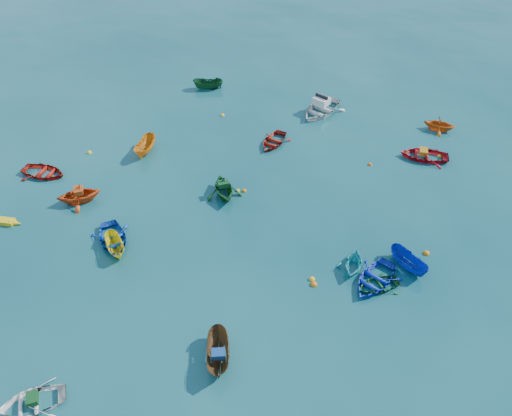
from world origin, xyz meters
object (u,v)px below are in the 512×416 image
(dinghy_blue_sw, at_px, (113,242))
(motorboat_white, at_px, (320,112))
(dinghy_blue_se, at_px, (374,282))
(dinghy_white_near, at_px, (33,404))

(dinghy_blue_sw, bearing_deg, motorboat_white, 24.15)
(dinghy_blue_sw, relative_size, dinghy_blue_se, 0.98)
(dinghy_blue_se, xyz_separation_m, motorboat_white, (-6.61, 17.17, 0.00))
(dinghy_blue_se, distance_m, motorboat_white, 18.40)
(dinghy_blue_se, bearing_deg, dinghy_white_near, -118.12)
(dinghy_white_near, distance_m, dinghy_blue_se, 18.04)
(dinghy_white_near, bearing_deg, dinghy_blue_sw, 153.67)
(dinghy_blue_sw, relative_size, dinghy_white_near, 1.10)
(dinghy_blue_se, bearing_deg, motorboat_white, 132.40)
(dinghy_blue_se, height_order, motorboat_white, motorboat_white)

